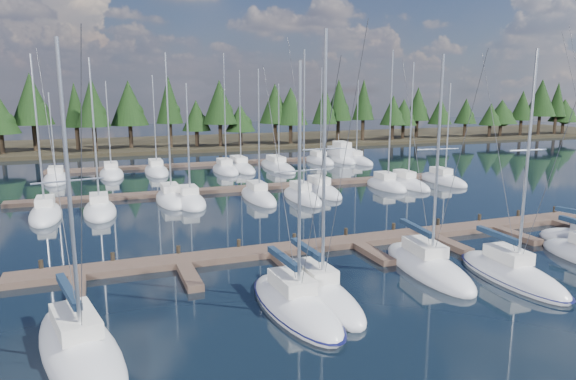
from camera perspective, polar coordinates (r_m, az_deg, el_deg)
name	(u,v)px	position (r m, az deg, el deg)	size (l,w,h in m)	color
ground	(291,208)	(47.29, 0.36, -2.03)	(260.00, 260.00, 0.00)	black
far_shore	(183,143)	(104.82, -11.57, 5.11)	(220.00, 30.00, 0.60)	#2E2719
main_dock	(357,244)	(36.12, 7.63, -5.93)	(44.00, 6.13, 0.90)	brown
back_docks	(236,174)	(65.56, -5.81, 1.77)	(50.00, 21.80, 0.40)	brown
front_sailboat_0	(80,349)	(23.52, -22.13, -16.08)	(4.85, 10.29, 13.35)	silver
front_sailboat_1	(295,305)	(25.92, 0.77, -12.63)	(3.36, 9.02, 12.78)	silver
front_sailboat_2	(318,293)	(27.33, 3.39, -11.32)	(2.93, 8.70, 14.30)	silver
front_sailboat_3	(427,266)	(32.30, 15.20, -8.16)	(3.84, 9.39, 13.44)	silver
front_sailboat_4	(511,274)	(32.54, 23.57, -8.56)	(3.16, 8.66, 13.62)	silver
back_sailboat_rows	(248,179)	(61.43, -4.44, 1.23)	(45.44, 31.92, 16.12)	silver
motor_yacht_right	(341,157)	(79.73, 5.87, 3.65)	(3.90, 9.93, 4.88)	silver
tree_line	(187,109)	(94.60, -11.21, 8.84)	(182.49, 12.21, 12.99)	black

